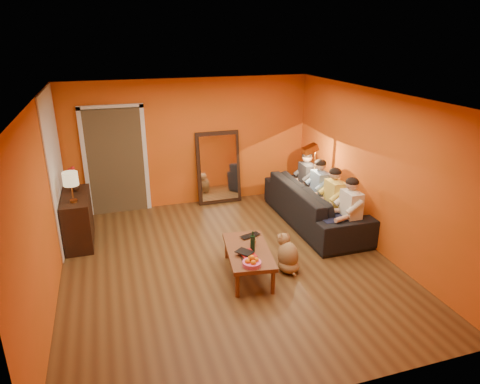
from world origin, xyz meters
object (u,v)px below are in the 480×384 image
object	(u,v)px
vase	(75,186)
mirror_frame	(219,168)
dog	(288,253)
person_far_right	(307,181)
floor_lamp	(314,182)
person_mid_right	(320,190)
laptop	(252,237)
table_lamp	(72,187)
wine_bottle	(253,241)
person_mid_left	(334,201)
sideboard	(78,219)
sofa	(315,204)
person_far_left	(350,212)
coffee_table	(248,262)
tumbler	(253,242)

from	to	relation	value
vase	mirror_frame	bearing A→B (deg)	16.57
dog	person_far_right	distance (m)	2.48
floor_lamp	person_mid_right	size ratio (longest dim) A/B	1.18
dog	laptop	world-z (taller)	dog
table_lamp	person_mid_right	size ratio (longest dim) A/B	0.42
mirror_frame	floor_lamp	size ratio (longest dim) A/B	1.06
floor_lamp	wine_bottle	distance (m)	2.54
dog	mirror_frame	bearing A→B (deg)	119.08
person_far_right	vase	world-z (taller)	person_far_right
person_mid_left	sideboard	bearing A→B (deg)	167.24
person_mid_left	wine_bottle	distance (m)	2.12
person_mid_left	laptop	xyz separation A→B (m)	(-1.75, -0.58, -0.18)
sideboard	floor_lamp	distance (m)	4.36
sideboard	sofa	size ratio (longest dim) A/B	0.44
wine_bottle	person_far_left	bearing A→B (deg)	12.93
sideboard	vase	bearing A→B (deg)	90.00
table_lamp	wine_bottle	bearing A→B (deg)	-33.83
floor_lamp	laptop	size ratio (longest dim) A/B	4.40
person_far_left	wine_bottle	xyz separation A→B (m)	(-1.88, -0.43, -0.03)
mirror_frame	table_lamp	bearing A→B (deg)	-153.68
coffee_table	person_mid_right	bearing A→B (deg)	45.85
person_mid_right	person_far_right	bearing A→B (deg)	90.00
floor_lamp	person_far_right	size ratio (longest dim) A/B	1.18
wine_bottle	tumbler	bearing A→B (deg)	67.62
wine_bottle	person_far_right	bearing A→B (deg)	47.95
sofa	laptop	size ratio (longest dim) A/B	8.12
tumbler	vase	world-z (taller)	vase
person_far_left	vase	distance (m)	4.73
wine_bottle	vase	bearing A→B (deg)	138.31
sideboard	floor_lamp	world-z (taller)	floor_lamp
mirror_frame	wine_bottle	size ratio (longest dim) A/B	4.90
sideboard	vase	xyz separation A→B (m)	(0.00, 0.25, 0.52)
table_lamp	tumbler	world-z (taller)	table_lamp
floor_lamp	person_far_right	distance (m)	0.36
person_mid_right	sofa	bearing A→B (deg)	-142.43
floor_lamp	tumbler	distance (m)	2.38
mirror_frame	person_mid_right	size ratio (longest dim) A/B	1.25
sofa	coffee_table	xyz separation A→B (m)	(-1.80, -1.38, -0.18)
coffee_table	laptop	world-z (taller)	laptop
person_far_left	person_far_right	world-z (taller)	same
person_far_right	sofa	bearing A→B (deg)	-101.31
sofa	person_mid_right	bearing A→B (deg)	-52.43
vase	person_mid_left	bearing A→B (deg)	-15.83
floor_lamp	dog	bearing A→B (deg)	-124.45
mirror_frame	table_lamp	size ratio (longest dim) A/B	2.98
person_mid_left	person_far_left	bearing A→B (deg)	-90.00
person_far_right	sideboard	bearing A→B (deg)	-178.55
sofa	dog	xyz separation A→B (m)	(-1.18, -1.44, -0.09)
vase	dog	bearing A→B (deg)	-36.04
floor_lamp	laptop	xyz separation A→B (m)	(-1.72, -1.34, -0.29)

